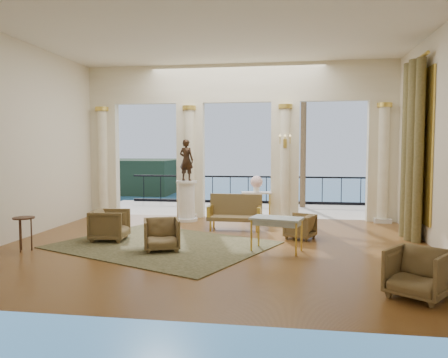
% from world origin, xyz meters
% --- Properties ---
extents(floor, '(9.00, 9.00, 0.00)m').
position_xyz_m(floor, '(0.00, 0.00, 0.00)').
color(floor, '#49270A').
rests_on(floor, ground).
extents(room_walls, '(9.00, 9.00, 9.00)m').
position_xyz_m(room_walls, '(0.00, -1.12, 2.88)').
color(room_walls, '#F2E6CB').
rests_on(room_walls, ground).
extents(arcade, '(9.00, 0.56, 4.50)m').
position_xyz_m(arcade, '(-0.00, 3.82, 2.58)').
color(arcade, beige).
rests_on(arcade, ground).
extents(terrace, '(10.00, 3.60, 0.10)m').
position_xyz_m(terrace, '(0.00, 5.80, -0.05)').
color(terrace, '#B5A899').
rests_on(terrace, ground).
extents(balustrade, '(9.00, 0.06, 1.03)m').
position_xyz_m(balustrade, '(0.00, 7.40, 0.41)').
color(balustrade, black).
rests_on(balustrade, terrace).
extents(palm_tree, '(2.00, 2.00, 4.50)m').
position_xyz_m(palm_tree, '(2.00, 6.60, 4.09)').
color(palm_tree, '#4C3823').
rests_on(palm_tree, terrace).
extents(headland, '(22.00, 18.00, 6.00)m').
position_xyz_m(headland, '(-30.00, 70.00, -3.00)').
color(headland, black).
rests_on(headland, sea).
extents(sea, '(160.00, 160.00, 0.00)m').
position_xyz_m(sea, '(0.00, 60.00, -6.00)').
color(sea, '#256393').
rests_on(sea, ground).
extents(curtain, '(0.33, 1.40, 4.09)m').
position_xyz_m(curtain, '(4.28, 1.50, 2.02)').
color(curtain, brown).
rests_on(curtain, ground).
extents(window_frame, '(0.04, 1.60, 3.40)m').
position_xyz_m(window_frame, '(4.47, 1.50, 2.10)').
color(window_frame, gold).
rests_on(window_frame, room_walls).
extents(wall_sconce, '(0.30, 0.11, 0.33)m').
position_xyz_m(wall_sconce, '(1.40, 3.51, 2.23)').
color(wall_sconce, gold).
rests_on(wall_sconce, arcade).
extents(rug, '(5.12, 4.65, 0.02)m').
position_xyz_m(rug, '(-1.12, -0.05, 0.01)').
color(rug, '#2F361D').
rests_on(rug, ground).
extents(armchair_a, '(0.87, 0.85, 0.72)m').
position_xyz_m(armchair_a, '(-1.01, -0.52, 0.36)').
color(armchair_a, '#43341C').
rests_on(armchair_a, ground).
extents(armchair_b, '(0.99, 0.98, 0.75)m').
position_xyz_m(armchair_b, '(3.30, -2.69, 0.38)').
color(armchair_b, '#43341C').
rests_on(armchair_b, ground).
extents(armchair_c, '(0.76, 0.78, 0.62)m').
position_xyz_m(armchair_c, '(1.78, 1.09, 0.31)').
color(armchair_c, '#43341C').
rests_on(armchair_c, ground).
extents(armchair_d, '(0.77, 0.82, 0.77)m').
position_xyz_m(armchair_d, '(-2.43, 0.23, 0.39)').
color(armchair_d, '#43341C').
rests_on(armchair_d, ground).
extents(settee, '(1.36, 0.60, 0.89)m').
position_xyz_m(settee, '(0.17, 2.01, 0.44)').
color(settee, '#43341C').
rests_on(settee, ground).
extents(game_table, '(1.10, 0.78, 0.69)m').
position_xyz_m(game_table, '(1.29, -0.24, 0.61)').
color(game_table, '#94AFBA').
rests_on(game_table, ground).
extents(pedestal, '(0.63, 0.63, 1.15)m').
position_xyz_m(pedestal, '(-1.35, 3.09, 0.55)').
color(pedestal, silver).
rests_on(pedestal, ground).
extents(statue, '(0.49, 0.38, 1.17)m').
position_xyz_m(statue, '(-1.35, 3.09, 1.73)').
color(statue, black).
rests_on(statue, pedestal).
extents(console_table, '(0.89, 0.42, 0.81)m').
position_xyz_m(console_table, '(0.60, 3.55, 0.67)').
color(console_table, silver).
rests_on(console_table, ground).
extents(urn, '(0.35, 0.35, 0.47)m').
position_xyz_m(urn, '(0.60, 3.55, 1.08)').
color(urn, white).
rests_on(urn, console_table).
extents(side_table, '(0.42, 0.42, 0.69)m').
position_xyz_m(side_table, '(-3.73, -0.96, 0.59)').
color(side_table, black).
rests_on(side_table, ground).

